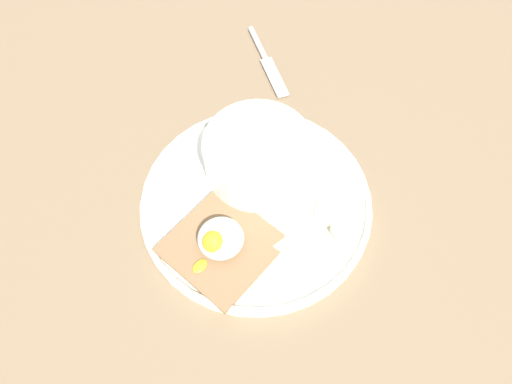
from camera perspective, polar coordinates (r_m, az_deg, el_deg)
ground_plane at (r=58.17cm, az=-0.00°, el=-1.99°), size 120.00×120.00×2.00cm
plate at (r=56.59cm, az=-0.00°, el=-1.13°), size 26.22×26.22×1.60cm
oatmeal_bowl at (r=55.94cm, az=0.22°, el=3.96°), size 12.24×12.24×5.99cm
toast_slice at (r=53.36cm, az=-3.91°, el=-6.20°), size 13.81×13.81×1.07cm
poached_egg at (r=51.42cm, az=-4.19°, el=-5.39°), size 6.48×4.77×3.55cm
banana_slice_front at (r=53.76cm, az=6.46°, el=-5.76°), size 4.55×4.52×1.30cm
banana_slice_left at (r=55.41cm, az=8.28°, el=-2.30°), size 3.98×3.87×1.82cm
banana_slice_back at (r=54.62cm, az=10.07°, el=-4.35°), size 4.21×4.23×1.88cm
banana_slice_right at (r=53.63cm, az=3.51°, el=-5.44°), size 4.23×4.32×1.62cm
knife at (r=70.58cm, az=1.19°, el=14.79°), size 2.59×13.42×0.80cm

